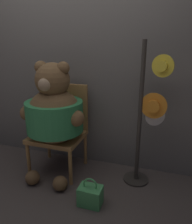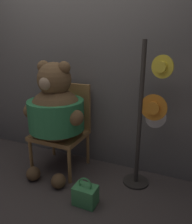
% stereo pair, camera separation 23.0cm
% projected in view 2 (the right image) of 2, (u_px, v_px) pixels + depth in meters
% --- Properties ---
extents(ground_plane, '(14.00, 14.00, 0.00)m').
position_uv_depth(ground_plane, '(58.00, 175.00, 2.56)').
color(ground_plane, '#4C423D').
extents(wall_back, '(8.00, 0.10, 2.35)m').
position_uv_depth(wall_back, '(78.00, 69.00, 2.68)').
color(wall_back, '#66605B').
rests_on(wall_back, ground_plane).
extents(chair, '(0.58, 0.52, 1.02)m').
position_uv_depth(chair, '(63.00, 124.00, 2.65)').
color(chair, '#9E703D').
rests_on(chair, ground_plane).
extents(teddy_bear, '(0.75, 0.66, 1.31)m').
position_uv_depth(teddy_bear, '(56.00, 111.00, 2.42)').
color(teddy_bear, brown).
rests_on(teddy_bear, ground_plane).
extents(hat_display_rack, '(0.42, 0.28, 1.52)m').
position_uv_depth(hat_display_rack, '(147.00, 122.00, 2.18)').
color(hat_display_rack, '#332D28').
rests_on(hat_display_rack, ground_plane).
extents(handbag_on_ground, '(0.22, 0.16, 0.29)m').
position_uv_depth(handbag_on_ground, '(85.00, 195.00, 2.09)').
color(handbag_on_ground, '#479E56').
rests_on(handbag_on_ground, ground_plane).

